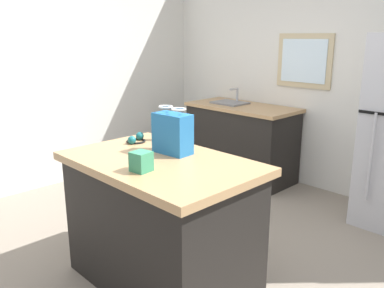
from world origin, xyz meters
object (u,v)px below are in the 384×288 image
kitchen_island (161,222)px  shopping_bag (172,133)px  small_box (141,161)px  ear_defenders (136,139)px  bottle (158,129)px

kitchen_island → shopping_bag: shopping_bag is taller
shopping_bag → small_box: size_ratio=2.67×
small_box → ear_defenders: small_box is taller
kitchen_island → small_box: bearing=-65.9°
shopping_bag → bottle: 0.39m
shopping_bag → small_box: bearing=-68.1°
small_box → ear_defenders: bearing=146.1°
bottle → small_box: bearing=-47.3°
kitchen_island → bottle: (-0.41, 0.32, 0.55)m
kitchen_island → bottle: size_ratio=6.59×
kitchen_island → shopping_bag: 0.63m
ear_defenders → bottle: bearing=66.2°
shopping_bag → bottle: shopping_bag is taller
bottle → kitchen_island: bearing=-38.3°
kitchen_island → ear_defenders: ear_defenders is taller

